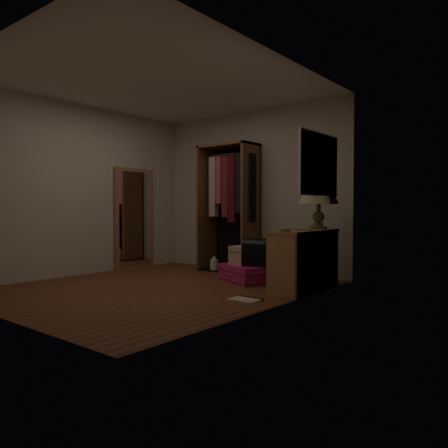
{
  "coord_description": "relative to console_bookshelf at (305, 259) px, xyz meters",
  "views": [
    {
      "loc": [
        4.15,
        -3.82,
        1.01
      ],
      "look_at": [
        0.3,
        0.95,
        0.8
      ],
      "focal_mm": 35.0,
      "sensor_mm": 36.0,
      "label": 1
    }
  ],
  "objects": [
    {
      "name": "ground",
      "position": [
        -1.53,
        -1.04,
        -0.39
      ],
      "size": [
        4.0,
        4.0,
        0.0
      ],
      "primitive_type": "plane",
      "color": "#5C2F1A",
      "rests_on": "ground"
    },
    {
      "name": "room_walls",
      "position": [
        -1.46,
        -0.99,
        1.11
      ],
      "size": [
        3.52,
        4.02,
        2.6
      ],
      "color": "beige",
      "rests_on": "ground"
    },
    {
      "name": "console_bookshelf",
      "position": [
        0.0,
        0.0,
        0.0
      ],
      "size": [
        0.42,
        1.12,
        0.75
      ],
      "color": "#AD7F53",
      "rests_on": "ground"
    },
    {
      "name": "open_wardrobe",
      "position": [
        -1.74,
        0.73,
        0.82
      ],
      "size": [
        0.99,
        0.5,
        2.05
      ],
      "color": "brown",
      "rests_on": "ground"
    },
    {
      "name": "floor_mirror",
      "position": [
        -3.24,
        -0.04,
        0.46
      ],
      "size": [
        0.06,
        0.8,
        1.7
      ],
      "color": "#9C6C4C",
      "rests_on": "ground"
    },
    {
      "name": "pink_suitcase",
      "position": [
        -0.93,
        0.05,
        -0.27
      ],
      "size": [
        0.92,
        0.81,
        0.23
      ],
      "rotation": [
        0.0,
        0.0,
        -0.4
      ],
      "color": "#D01977",
      "rests_on": "ground"
    },
    {
      "name": "train_case",
      "position": [
        -1.02,
        0.08,
        -0.03
      ],
      "size": [
        0.41,
        0.32,
        0.27
      ],
      "rotation": [
        0.0,
        0.0,
        -0.18
      ],
      "color": "#B6AA8B",
      "rests_on": "pink_suitcase"
    },
    {
      "name": "black_bag",
      "position": [
        -0.76,
        0.02,
        0.04
      ],
      "size": [
        0.38,
        0.28,
        0.38
      ],
      "rotation": [
        0.0,
        0.0,
        0.16
      ],
      "color": "black",
      "rests_on": "pink_suitcase"
    },
    {
      "name": "table_lamp",
      "position": [
        0.01,
        0.34,
        0.83
      ],
      "size": [
        0.51,
        0.51,
        0.63
      ],
      "rotation": [
        0.0,
        0.0,
        0.01
      ],
      "color": "#474E25",
      "rests_on": "console_bookshelf"
    },
    {
      "name": "brass_tray",
      "position": [
        0.01,
        -0.07,
        0.37
      ],
      "size": [
        0.32,
        0.32,
        0.02
      ],
      "rotation": [
        0.0,
        0.0,
        -0.25
      ],
      "color": "#A88B40",
      "rests_on": "console_bookshelf"
    },
    {
      "name": "ceramic_bowl",
      "position": [
        -0.04,
        -0.43,
        0.38
      ],
      "size": [
        0.22,
        0.22,
        0.04
      ],
      "primitive_type": "imported",
      "rotation": [
        0.0,
        0.0,
        -0.43
      ],
      "color": "#A8CAAB",
      "rests_on": "console_bookshelf"
    },
    {
      "name": "white_jug",
      "position": [
        -1.97,
        0.56,
        -0.29
      ],
      "size": [
        0.14,
        0.14,
        0.23
      ],
      "rotation": [
        0.0,
        0.0,
        0.06
      ],
      "color": "white",
      "rests_on": "ground"
    },
    {
      "name": "floor_book",
      "position": [
        -0.19,
        -1.0,
        -0.37
      ],
      "size": [
        0.32,
        0.26,
        0.03
      ],
      "rotation": [
        0.0,
        0.0,
        0.01
      ],
      "color": "beige",
      "rests_on": "ground"
    }
  ]
}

